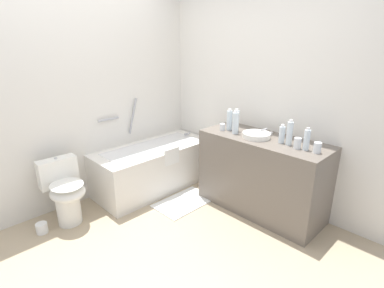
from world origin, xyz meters
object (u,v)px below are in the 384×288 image
(toilet, at_px, (65,192))
(water_bottle_2, at_px, (236,121))
(water_bottle_3, at_px, (290,133))
(bath_mat, at_px, (184,202))
(sink_basin, at_px, (257,135))
(drinking_glass_2, at_px, (297,143))
(toilet_paper_roll, at_px, (42,228))
(water_bottle_1, at_px, (229,120))
(water_bottle_5, at_px, (236,123))
(drinking_glass_1, at_px, (317,148))
(bathtub, at_px, (154,165))
(water_bottle_0, at_px, (282,134))
(water_bottle_4, at_px, (307,140))
(drinking_glass_0, at_px, (222,127))
(sink_faucet, at_px, (266,131))

(toilet, xyz_separation_m, water_bottle_2, (1.64, -0.91, 0.62))
(water_bottle_3, height_order, bath_mat, water_bottle_3)
(sink_basin, distance_m, water_bottle_3, 0.36)
(drinking_glass_2, distance_m, toilet_paper_roll, 2.65)
(water_bottle_1, height_order, toilet_paper_roll, water_bottle_1)
(toilet, distance_m, water_bottle_2, 1.98)
(bath_mat, bearing_deg, sink_basin, -53.44)
(water_bottle_3, xyz_separation_m, water_bottle_5, (-0.08, 0.60, 0.00))
(sink_basin, bearing_deg, water_bottle_2, 82.59)
(drinking_glass_1, bearing_deg, sink_basin, 91.24)
(toilet, distance_m, water_bottle_5, 1.93)
(bathtub, distance_m, water_bottle_3, 1.77)
(toilet, bearing_deg, water_bottle_5, 61.24)
(bathtub, relative_size, water_bottle_0, 8.05)
(water_bottle_2, bearing_deg, bath_mat, 147.16)
(water_bottle_3, relative_size, toilet_paper_roll, 2.31)
(drinking_glass_1, relative_size, bath_mat, 0.14)
(water_bottle_4, bearing_deg, drinking_glass_0, 93.42)
(water_bottle_3, height_order, drinking_glass_2, water_bottle_3)
(bathtub, bearing_deg, water_bottle_5, -66.76)
(bathtub, distance_m, drinking_glass_0, 1.06)
(water_bottle_5, relative_size, drinking_glass_1, 2.59)
(drinking_glass_1, xyz_separation_m, toilet_paper_roll, (-1.90, 1.85, -0.85))
(sink_faucet, height_order, water_bottle_0, water_bottle_0)
(bath_mat, bearing_deg, water_bottle_5, -41.73)
(water_bottle_5, height_order, toilet_paper_roll, water_bottle_5)
(water_bottle_2, height_order, toilet_paper_roll, water_bottle_2)
(sink_basin, height_order, water_bottle_5, water_bottle_5)
(toilet, distance_m, toilet_paper_roll, 0.41)
(water_bottle_1, xyz_separation_m, drinking_glass_2, (-0.03, -0.85, -0.06))
(water_bottle_4, xyz_separation_m, drinking_glass_0, (-0.06, 0.97, -0.06))
(water_bottle_1, bearing_deg, bathtub, 119.88)
(water_bottle_0, relative_size, drinking_glass_2, 1.81)
(toilet, xyz_separation_m, sink_basin, (1.60, -1.21, 0.53))
(drinking_glass_1, bearing_deg, bath_mat, 110.72)
(bathtub, relative_size, drinking_glass_2, 14.60)
(water_bottle_2, distance_m, water_bottle_5, 0.10)
(toilet, bearing_deg, drinking_glass_0, 66.29)
(bathtub, relative_size, toilet_paper_roll, 13.92)
(toilet, relative_size, water_bottle_4, 3.15)
(toilet, xyz_separation_m, drinking_glass_1, (1.62, -1.85, 0.55))
(water_bottle_2, xyz_separation_m, water_bottle_3, (-0.00, -0.65, -0.00))
(water_bottle_1, bearing_deg, sink_faucet, -67.95)
(bathtub, relative_size, sink_faucet, 10.07)
(bath_mat, bearing_deg, drinking_glass_2, -67.12)
(toilet, distance_m, drinking_glass_0, 1.82)
(water_bottle_3, xyz_separation_m, drinking_glass_0, (-0.08, 0.78, -0.08))
(toilet, relative_size, water_bottle_5, 2.65)
(water_bottle_3, distance_m, bath_mat, 1.47)
(sink_basin, height_order, water_bottle_3, water_bottle_3)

